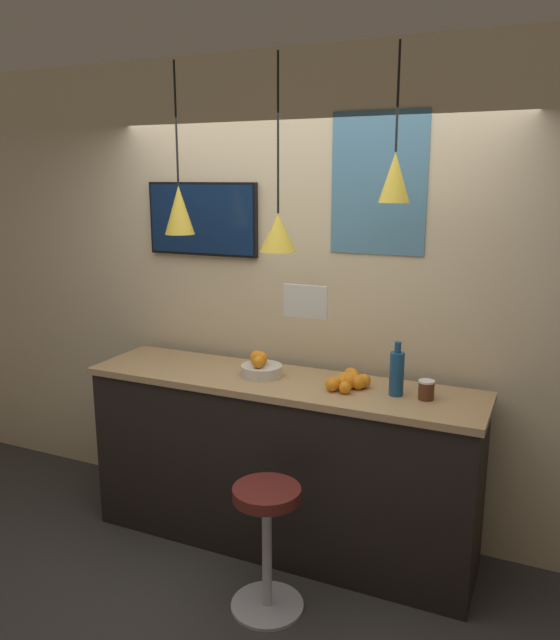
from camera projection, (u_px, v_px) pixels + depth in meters
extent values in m
plane|color=#33302D|center=(237.00, 596.00, 3.31)|extent=(14.00, 14.00, 0.00)
cube|color=beige|center=(306.00, 297.00, 3.83)|extent=(8.00, 0.06, 2.90)
cube|color=black|center=(280.00, 466.00, 3.69)|extent=(2.28, 0.53, 1.00)
cube|color=tan|center=(280.00, 383.00, 3.58)|extent=(2.32, 0.57, 0.04)
cylinder|color=#B7B7BC|center=(267.00, 605.00, 3.23)|extent=(0.38, 0.38, 0.02)
cylinder|color=#B7B7BC|center=(267.00, 552.00, 3.16)|extent=(0.05, 0.05, 0.59)
cylinder|color=#5B1E19|center=(267.00, 494.00, 3.09)|extent=(0.34, 0.34, 0.06)
cylinder|color=beige|center=(262.00, 371.00, 3.63)|extent=(0.24, 0.24, 0.07)
sphere|color=orange|center=(261.00, 358.00, 3.62)|extent=(0.08, 0.08, 0.08)
sphere|color=orange|center=(259.00, 358.00, 3.64)|extent=(0.07, 0.07, 0.07)
sphere|color=orange|center=(257.00, 357.00, 3.64)|extent=(0.08, 0.08, 0.08)
sphere|color=orange|center=(258.00, 362.00, 3.56)|extent=(0.07, 0.07, 0.07)
sphere|color=orange|center=(332.00, 385.00, 3.37)|extent=(0.07, 0.07, 0.07)
sphere|color=orange|center=(344.00, 380.00, 3.43)|extent=(0.08, 0.08, 0.08)
sphere|color=orange|center=(333.00, 384.00, 3.38)|extent=(0.08, 0.08, 0.08)
sphere|color=orange|center=(353.00, 378.00, 3.47)|extent=(0.08, 0.08, 0.08)
sphere|color=orange|center=(353.00, 380.00, 3.45)|extent=(0.07, 0.07, 0.07)
sphere|color=orange|center=(342.00, 382.00, 3.41)|extent=(0.08, 0.08, 0.08)
sphere|color=orange|center=(341.00, 383.00, 3.41)|extent=(0.07, 0.07, 0.07)
sphere|color=orange|center=(358.00, 382.00, 3.40)|extent=(0.08, 0.08, 0.08)
sphere|color=orange|center=(345.00, 388.00, 3.33)|extent=(0.07, 0.07, 0.07)
sphere|color=orange|center=(349.00, 381.00, 3.41)|extent=(0.09, 0.09, 0.09)
sphere|color=orange|center=(351.00, 375.00, 3.51)|extent=(0.09, 0.09, 0.09)
sphere|color=orange|center=(364.00, 381.00, 3.42)|extent=(0.08, 0.08, 0.08)
cylinder|color=navy|center=(397.00, 374.00, 3.29)|extent=(0.08, 0.08, 0.23)
cylinder|color=navy|center=(398.00, 347.00, 3.26)|extent=(0.03, 0.03, 0.06)
cylinder|color=#562D19|center=(426.00, 391.00, 3.24)|extent=(0.08, 0.08, 0.09)
cylinder|color=white|center=(427.00, 381.00, 3.23)|extent=(0.08, 0.08, 0.01)
cylinder|color=black|center=(176.00, 124.00, 3.49)|extent=(0.01, 0.01, 0.67)
cone|color=gold|center=(179.00, 210.00, 3.59)|extent=(0.17, 0.17, 0.28)
sphere|color=#F9EFCC|center=(180.00, 231.00, 3.62)|extent=(0.04, 0.04, 0.04)
cylinder|color=black|center=(278.00, 134.00, 3.25)|extent=(0.01, 0.01, 0.82)
cone|color=gold|center=(278.00, 233.00, 3.36)|extent=(0.20, 0.20, 0.21)
sphere|color=#F9EFCC|center=(278.00, 248.00, 3.38)|extent=(0.04, 0.04, 0.04)
cylinder|color=black|center=(398.00, 97.00, 2.96)|extent=(0.01, 0.01, 0.51)
cone|color=gold|center=(395.00, 177.00, 3.05)|extent=(0.15, 0.15, 0.24)
sphere|color=#F9EFCC|center=(394.00, 199.00, 3.07)|extent=(0.04, 0.04, 0.04)
cube|color=black|center=(202.00, 219.00, 3.97)|extent=(0.77, 0.04, 0.46)
cube|color=#0F2347|center=(201.00, 219.00, 3.95)|extent=(0.74, 0.01, 0.43)
cube|color=white|center=(305.00, 301.00, 3.18)|extent=(0.24, 0.01, 0.17)
cube|color=teal|center=(378.00, 184.00, 3.47)|extent=(0.55, 0.01, 0.79)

